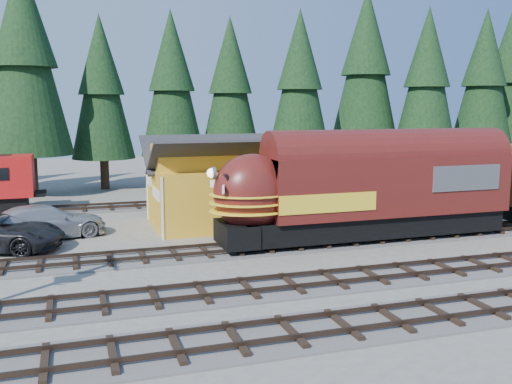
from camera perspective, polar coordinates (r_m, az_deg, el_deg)
name	(u,v)px	position (r m, az deg, el deg)	size (l,w,h in m)	color
ground	(326,268)	(25.52, 6.97, -7.53)	(120.00, 120.00, 0.00)	#6B665B
track_siding	(458,232)	(33.96, 19.56, -3.82)	(68.00, 3.20, 0.33)	#4C4947
track_spur	(81,210)	(40.80, -17.12, -1.69)	(32.00, 3.20, 0.33)	#4C4947
depot	(253,174)	(34.57, -0.29, 1.77)	(12.80, 7.00, 5.30)	#C38A1B
conifer_backdrop	(261,74)	(49.99, 0.49, 11.72)	(79.61, 24.34, 16.05)	black
locomotive	(358,193)	(30.07, 10.15, -0.08)	(16.39, 3.26, 4.45)	black
pickup_truck_b	(46,222)	(32.56, -20.29, -2.83)	(2.57, 6.32, 1.83)	#9C9EA3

